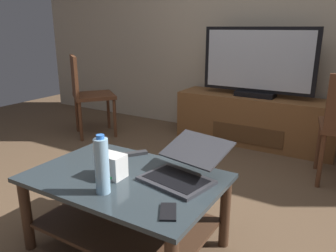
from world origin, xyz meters
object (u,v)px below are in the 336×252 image
object	(u,v)px
coffee_table	(126,199)
laptop	(185,167)
media_cabinet	(254,120)
cell_phone	(168,212)
tv_remote	(135,154)
side_chair	(86,91)
television	(258,64)
water_bottle_near	(102,166)
router_box	(111,166)

from	to	relation	value
coffee_table	laptop	size ratio (longest dim) A/B	2.18
media_cabinet	cell_phone	bearing A→B (deg)	-82.05
cell_phone	tv_remote	world-z (taller)	tv_remote
tv_remote	laptop	bearing A→B (deg)	20.36
side_chair	laptop	distance (m)	2.33
media_cabinet	television	xyz separation A→B (m)	(0.00, -0.02, 0.60)
coffee_table	tv_remote	distance (m)	0.34
water_bottle_near	cell_phone	distance (m)	0.39
media_cabinet	cell_phone	world-z (taller)	media_cabinet
media_cabinet	router_box	world-z (taller)	router_box
coffee_table	laptop	xyz separation A→B (m)	(0.29, 0.15, 0.20)
coffee_table	cell_phone	size ratio (longest dim) A/B	7.43
coffee_table	tv_remote	xyz separation A→B (m)	(-0.14, 0.27, 0.15)
television	tv_remote	world-z (taller)	television
television	water_bottle_near	size ratio (longest dim) A/B	3.89
side_chair	television	bearing A→B (deg)	21.82
media_cabinet	side_chair	distance (m)	1.89
coffee_table	tv_remote	world-z (taller)	tv_remote
coffee_table	media_cabinet	xyz separation A→B (m)	(0.07, 2.13, -0.05)
television	tv_remote	size ratio (longest dim) A/B	7.20
side_chair	water_bottle_near	xyz separation A→B (m)	(1.69, -1.61, 0.06)
tv_remote	cell_phone	bearing A→B (deg)	-4.71
side_chair	cell_phone	xyz separation A→B (m)	(2.06, -1.61, -0.07)
cell_phone	water_bottle_near	bearing A→B (deg)	150.94
television	laptop	size ratio (longest dim) A/B	2.42
television	water_bottle_near	distance (m)	2.32
coffee_table	cell_phone	world-z (taller)	cell_phone
media_cabinet	cell_phone	distance (m)	2.36
side_chair	cell_phone	size ratio (longest dim) A/B	6.58
side_chair	tv_remote	size ratio (longest dim) A/B	5.76
television	cell_phone	world-z (taller)	television
router_box	cell_phone	bearing A→B (deg)	-19.00
water_bottle_near	tv_remote	xyz separation A→B (m)	(-0.16, 0.47, -0.13)
laptop	tv_remote	xyz separation A→B (m)	(-0.42, 0.13, -0.05)
side_chair	router_box	distance (m)	2.17
side_chair	water_bottle_near	size ratio (longest dim) A/B	3.11
laptop	tv_remote	world-z (taller)	laptop
tv_remote	side_chair	bearing A→B (deg)	-179.99
coffee_table	cell_phone	xyz separation A→B (m)	(0.40, -0.20, 0.14)
coffee_table	laptop	bearing A→B (deg)	26.91
coffee_table	side_chair	bearing A→B (deg)	139.62
coffee_table	television	world-z (taller)	television
coffee_table	router_box	xyz separation A→B (m)	(-0.05, -0.04, 0.20)
tv_remote	television	bearing A→B (deg)	120.40
cell_phone	side_chair	bearing A→B (deg)	112.27
cell_phone	media_cabinet	bearing A→B (deg)	68.29
television	laptop	xyz separation A→B (m)	(0.22, -1.96, -0.35)
water_bottle_near	side_chair	bearing A→B (deg)	136.30
television	router_box	size ratio (longest dim) A/B	7.84
tv_remote	coffee_table	bearing A→B (deg)	-26.73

